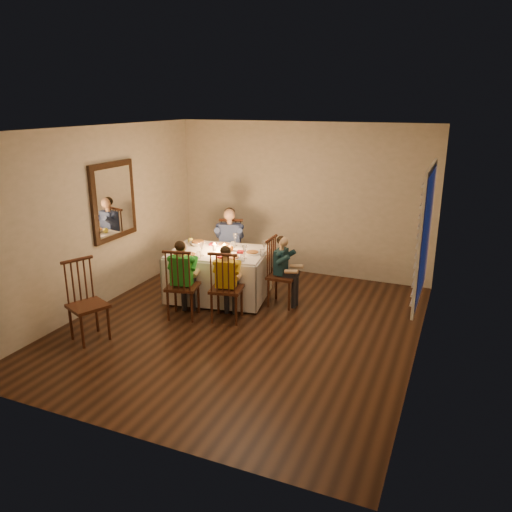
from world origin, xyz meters
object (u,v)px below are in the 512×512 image
at_px(chair_near_right, 227,319).
at_px(chair_end, 282,304).
at_px(child_teal, 282,304).
at_px(serving_bowl, 198,243).
at_px(dining_table, 218,265).
at_px(child_green, 184,317).
at_px(chair_near_left, 184,317).
at_px(chair_extra, 92,339).
at_px(adult, 230,280).
at_px(child_yellow, 227,319).
at_px(chair_adult, 230,280).

relative_size(chair_near_right, chair_end, 1.00).
distance_m(child_teal, serving_bowl, 1.63).
height_order(dining_table, child_green, dining_table).
height_order(chair_near_left, child_green, child_green).
distance_m(chair_near_right, child_teal, 0.96).
relative_size(chair_near_right, serving_bowl, 4.30).
xyz_separation_m(chair_near_left, chair_extra, (-0.73, -1.08, 0.00)).
bearing_deg(chair_end, child_green, 129.42).
relative_size(adult, child_yellow, 1.16).
height_order(chair_near_left, chair_end, same).
distance_m(chair_extra, adult, 2.77).
relative_size(chair_end, child_teal, 0.97).
bearing_deg(chair_adult, chair_near_left, -106.28).
distance_m(chair_near_right, adult, 1.60).
height_order(chair_extra, child_yellow, child_yellow).
xyz_separation_m(chair_near_right, chair_end, (0.53, 0.80, 0.00)).
relative_size(chair_near_left, child_yellow, 0.95).
xyz_separation_m(dining_table, serving_bowl, (-0.44, 0.16, 0.25)).
bearing_deg(chair_adult, child_green, -106.28).
distance_m(chair_near_right, serving_bowl, 1.46).
relative_size(chair_adult, chair_near_right, 1.00).
bearing_deg(serving_bowl, chair_near_right, -42.68).
xyz_separation_m(chair_near_left, chair_near_right, (0.60, 0.15, 0.00)).
height_order(chair_near_right, chair_end, same).
xyz_separation_m(adult, serving_bowl, (-0.25, -0.62, 0.78)).
xyz_separation_m(adult, child_yellow, (0.65, -1.46, 0.00)).
distance_m(adult, serving_bowl, 1.03).
height_order(dining_table, chair_near_left, dining_table).
bearing_deg(chair_end, adult, 60.07).
relative_size(chair_extra, child_yellow, 0.97).
bearing_deg(adult, child_teal, -47.06).
xyz_separation_m(chair_adult, child_teal, (1.18, -0.65, 0.00)).
relative_size(chair_near_right, child_green, 0.92).
xyz_separation_m(chair_adult, serving_bowl, (-0.25, -0.62, 0.78)).
xyz_separation_m(chair_extra, child_yellow, (1.33, 1.23, 0.00)).
height_order(chair_end, chair_extra, chair_extra).
bearing_deg(child_green, chair_extra, 42.54).
bearing_deg(dining_table, adult, 93.82).
bearing_deg(chair_extra, chair_end, -18.46).
xyz_separation_m(child_green, serving_bowl, (-0.31, 0.99, 0.78)).
bearing_deg(chair_near_right, serving_bowl, -53.77).
height_order(chair_extra, serving_bowl, serving_bowl).
relative_size(chair_near_left, serving_bowl, 4.30).
bearing_deg(chair_near_left, child_yellow, -178.91).
relative_size(chair_near_left, chair_end, 1.00).
distance_m(chair_end, adult, 1.35).
relative_size(dining_table, chair_extra, 1.52).
bearing_deg(chair_near_right, chair_adult, -76.93).
relative_size(chair_extra, serving_bowl, 4.39).
height_order(chair_extra, child_green, child_green).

